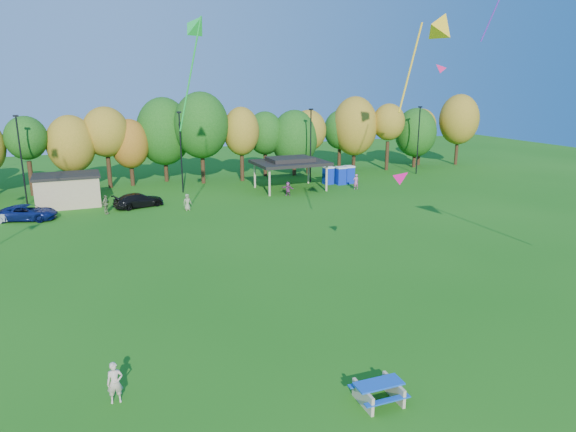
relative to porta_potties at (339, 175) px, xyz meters
name	(u,v)px	position (x,y,z in m)	size (l,w,h in m)	color
ground	(321,376)	(-20.86, -37.71, -1.10)	(160.00, 160.00, 0.00)	#19600F
tree_line	(146,137)	(-21.88, 7.80, 4.82)	(93.57, 10.55, 11.15)	black
lamp_posts	(181,150)	(-18.86, 2.29, 3.80)	(64.50, 0.25, 9.09)	black
utility_building	(68,190)	(-30.86, 0.29, 0.54)	(6.30, 4.30, 3.25)	tan
pavilion	(290,162)	(-6.86, -0.71, 2.13)	(8.20, 6.20, 3.77)	tan
porta_potties	(339,175)	(0.00, 0.00, 0.00)	(3.75, 1.91, 2.18)	#0D28AC
picnic_table	(379,391)	(-19.57, -40.18, -0.61)	(1.97, 1.64, 0.83)	tan
kite_flyer	(115,383)	(-29.15, -36.24, -0.24)	(0.62, 0.41, 1.71)	#CBAE98
car_c	(27,213)	(-34.34, -4.36, -0.39)	(2.35, 5.09, 1.42)	navy
car_d	(139,200)	(-24.36, -3.07, -0.38)	(2.01, 4.96, 1.44)	black
far_person_1	(106,205)	(-27.58, -4.76, -0.18)	(1.08, 0.45, 1.84)	olive
far_person_2	(187,202)	(-20.09, -6.22, -0.28)	(0.79, 0.52, 1.63)	gray
far_person_3	(356,182)	(0.23, -3.74, -0.19)	(0.66, 0.43, 1.82)	#B8568B
far_person_5	(288,189)	(-8.41, -3.80, -0.31)	(1.45, 0.46, 1.57)	#893971
kite_4	(403,177)	(-12.63, -31.17, 5.94)	(1.45, 1.38, 1.16)	#C90B5E
kite_5	(439,68)	(5.53, -10.68, 12.52)	(1.81, 1.74, 1.45)	#D1184E
kite_7	(197,25)	(-22.03, -22.03, 14.54)	(2.67, 4.15, 7.41)	green
kite_9	(441,24)	(-11.13, -31.65, 14.12)	(3.46, 2.12, 5.60)	yellow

